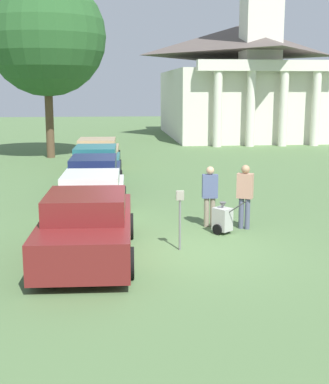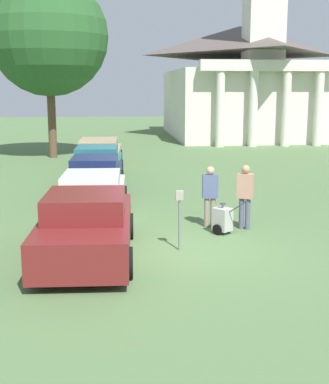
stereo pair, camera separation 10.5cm
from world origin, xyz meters
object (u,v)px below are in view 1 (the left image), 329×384
(parked_car_tan, at_px, (98,154))
(equipment_cart, at_px, (222,219))
(person_worker, at_px, (210,193))
(church, at_px, (240,74))
(person_supervisor, at_px, (245,193))
(parked_car_navy, at_px, (94,178))
(parked_car_teal, at_px, (96,165))
(parking_meter, at_px, (180,209))
(parked_car_maroon, at_px, (87,227))
(parked_car_white, at_px, (92,197))

(parked_car_tan, xyz_separation_m, equipment_cart, (3.46, -11.94, -0.29))
(parked_car_tan, height_order, equipment_cart, parked_car_tan)
(person_worker, relative_size, church, 0.08)
(parked_car_tan, bearing_deg, person_supervisor, -67.77)
(person_worker, bearing_deg, parked_car_tan, -69.07)
(parked_car_navy, height_order, equipment_cart, parked_car_navy)
(parked_car_teal, relative_size, parking_meter, 3.75)
(parked_car_teal, bearing_deg, equipment_cart, -65.11)
(parked_car_teal, distance_m, parked_car_tan, 3.57)
(parked_car_navy, relative_size, person_supervisor, 2.88)
(person_worker, height_order, person_supervisor, person_supervisor)
(parked_car_maroon, height_order, equipment_cart, parked_car_maroon)
(parking_meter, bearing_deg, parked_car_navy, 108.05)
(parked_car_teal, distance_m, church, 22.81)
(parked_car_navy, relative_size, parking_meter, 3.54)
(person_worker, distance_m, equipment_cart, 0.93)
(person_supervisor, bearing_deg, parked_car_white, 5.87)
(parked_car_navy, bearing_deg, person_worker, -52.02)
(parking_meter, distance_m, person_supervisor, 2.65)
(person_supervisor, bearing_deg, parked_car_navy, -21.54)
(parked_car_white, distance_m, equipment_cart, 4.05)
(parked_car_maroon, height_order, church, church)
(parked_car_navy, distance_m, church, 25.55)
(equipment_cart, bearing_deg, church, 36.22)
(parked_car_teal, xyz_separation_m, person_worker, (3.25, -7.67, 0.29))
(parked_car_navy, relative_size, church, 0.23)
(parked_car_maroon, height_order, parked_car_tan, parked_car_maroon)
(parking_meter, bearing_deg, parked_car_teal, 102.47)
(church, bearing_deg, parked_car_white, -112.60)
(person_worker, bearing_deg, parked_car_teal, -62.24)
(parked_car_navy, height_order, parking_meter, parking_meter)
(parked_car_white, distance_m, parked_car_navy, 3.17)
(parked_car_white, height_order, church, church)
(parked_car_teal, relative_size, person_supervisor, 3.05)
(parked_car_tan, relative_size, church, 0.22)
(parked_car_maroon, height_order, person_supervisor, person_supervisor)
(church, bearing_deg, parked_car_teal, -118.79)
(parked_car_white, distance_m, parked_car_tan, 9.86)
(parking_meter, xyz_separation_m, church, (8.65, 29.37, 3.85))
(parking_meter, xyz_separation_m, person_worker, (1.10, 2.04, -0.03))
(parked_car_maroon, distance_m, parking_meter, 2.19)
(parked_car_white, bearing_deg, parked_car_teal, 92.46)
(parked_car_navy, xyz_separation_m, church, (10.80, 22.77, 4.17))
(parked_car_maroon, distance_m, parked_car_tan, 13.61)
(parking_meter, bearing_deg, person_worker, 61.71)
(parked_car_navy, xyz_separation_m, person_supervisor, (4.15, -4.85, 0.33))
(equipment_cart, bearing_deg, parked_car_teal, 73.34)
(parked_car_navy, bearing_deg, parked_car_white, -87.55)
(person_worker, bearing_deg, equipment_cart, 111.42)
(person_supervisor, height_order, church, church)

